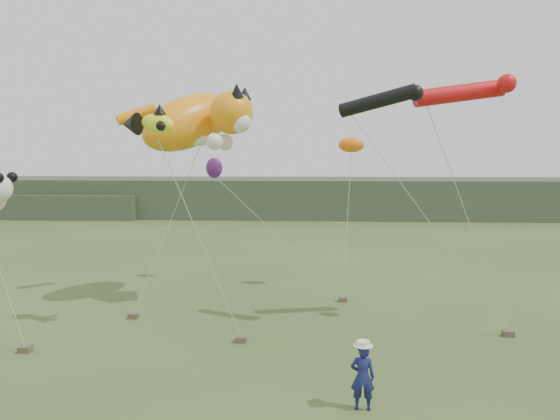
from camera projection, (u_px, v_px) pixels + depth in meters
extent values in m
plane|color=#385123|center=(300.00, 384.00, 15.33)|extent=(120.00, 120.00, 0.00)
cube|color=#2D3D28|center=(310.00, 197.00, 59.85)|extent=(90.00, 12.00, 4.00)
cube|color=#2D3D28|center=(31.00, 205.00, 58.72)|extent=(25.00, 8.00, 2.50)
imported|color=navy|center=(363.00, 377.00, 13.71)|extent=(0.64, 0.44, 1.69)
cube|color=brown|center=(133.00, 316.00, 21.54)|extent=(0.38, 0.31, 0.20)
cube|color=brown|center=(241.00, 339.00, 18.77)|extent=(0.38, 0.31, 0.20)
cube|color=brown|center=(508.00, 334.00, 19.39)|extent=(0.38, 0.31, 0.20)
cube|color=brown|center=(25.00, 349.00, 17.82)|extent=(0.38, 0.31, 0.20)
cube|color=brown|center=(343.00, 299.00, 24.04)|extent=(0.38, 0.31, 0.20)
ellipsoid|color=orange|center=(189.00, 122.00, 23.65)|extent=(5.10, 5.38, 3.69)
sphere|color=orange|center=(231.00, 113.00, 22.51)|extent=(1.79, 1.79, 1.79)
cone|color=black|center=(237.00, 90.00, 21.92)|extent=(0.56, 0.68, 0.67)
cone|color=black|center=(245.00, 93.00, 22.90)|extent=(0.56, 0.64, 0.64)
sphere|color=white|center=(240.00, 122.00, 22.23)|extent=(0.90, 0.90, 0.90)
ellipsoid|color=white|center=(193.00, 140.00, 23.42)|extent=(1.75, 0.88, 0.55)
sphere|color=white|center=(215.00, 141.00, 22.07)|extent=(0.70, 0.70, 0.70)
sphere|color=white|center=(225.00, 142.00, 23.44)|extent=(0.70, 0.70, 0.70)
cylinder|color=orange|center=(137.00, 114.00, 24.55)|extent=(1.85, 1.36, 1.08)
ellipsoid|color=#EFFF24|center=(158.00, 124.00, 19.28)|extent=(1.46, 0.89, 0.88)
cone|color=black|center=(130.00, 124.00, 19.62)|extent=(0.83, 0.96, 0.82)
cone|color=black|center=(160.00, 109.00, 19.23)|extent=(0.45, 0.45, 0.36)
cone|color=black|center=(162.00, 125.00, 18.82)|extent=(0.48, 0.51, 0.36)
cone|color=black|center=(169.00, 127.00, 19.73)|extent=(0.48, 0.51, 0.36)
cylinder|color=black|center=(377.00, 101.00, 19.55)|extent=(2.82, 1.60, 1.10)
sphere|color=black|center=(415.00, 93.00, 19.00)|extent=(0.56, 0.56, 0.56)
cylinder|color=red|center=(459.00, 93.00, 20.07)|extent=(3.48, 1.23, 1.08)
sphere|color=red|center=(507.00, 83.00, 19.41)|extent=(0.67, 0.67, 0.67)
sphere|color=black|center=(12.00, 177.00, 19.65)|extent=(0.38, 0.38, 0.38)
ellipsoid|color=orange|center=(351.00, 145.00, 25.64)|extent=(1.21, 0.71, 0.71)
ellipsoid|color=#541B6D|center=(214.00, 168.00, 27.59)|extent=(0.85, 0.57, 1.04)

